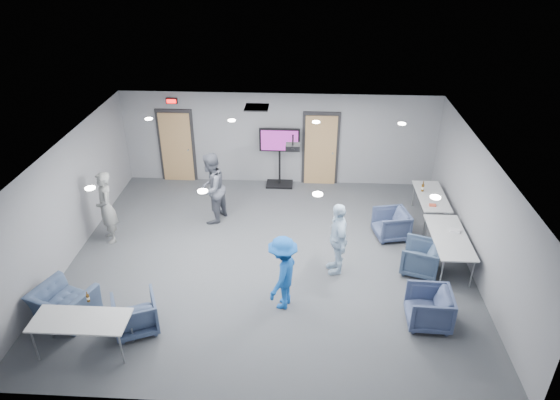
# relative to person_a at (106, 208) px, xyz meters

# --- Properties ---
(floor) EXTENTS (9.00, 9.00, 0.00)m
(floor) POSITION_rel_person_a_xyz_m (3.90, -0.60, -0.90)
(floor) COLOR #3B3E43
(floor) RESTS_ON ground
(ceiling) EXTENTS (9.00, 9.00, 0.00)m
(ceiling) POSITION_rel_person_a_xyz_m (3.90, -0.60, 1.80)
(ceiling) COLOR silver
(ceiling) RESTS_ON wall_back
(wall_back) EXTENTS (9.00, 0.02, 2.70)m
(wall_back) POSITION_rel_person_a_xyz_m (3.90, 3.40, 0.45)
(wall_back) COLOR gray
(wall_back) RESTS_ON floor
(wall_front) EXTENTS (9.00, 0.02, 2.70)m
(wall_front) POSITION_rel_person_a_xyz_m (3.90, -4.60, 0.45)
(wall_front) COLOR gray
(wall_front) RESTS_ON floor
(wall_left) EXTENTS (0.02, 8.00, 2.70)m
(wall_left) POSITION_rel_person_a_xyz_m (-0.60, -0.60, 0.45)
(wall_left) COLOR gray
(wall_left) RESTS_ON floor
(wall_right) EXTENTS (0.02, 8.00, 2.70)m
(wall_right) POSITION_rel_person_a_xyz_m (8.40, -0.60, 0.45)
(wall_right) COLOR gray
(wall_right) RESTS_ON floor
(door_left) EXTENTS (1.06, 0.17, 2.24)m
(door_left) POSITION_rel_person_a_xyz_m (0.90, 3.36, 0.17)
(door_left) COLOR black
(door_left) RESTS_ON wall_back
(door_right) EXTENTS (1.06, 0.17, 2.24)m
(door_right) POSITION_rel_person_a_xyz_m (5.10, 3.36, 0.17)
(door_right) COLOR black
(door_right) RESTS_ON wall_back
(exit_sign) EXTENTS (0.32, 0.08, 0.16)m
(exit_sign) POSITION_rel_person_a_xyz_m (0.90, 3.34, 1.55)
(exit_sign) COLOR black
(exit_sign) RESTS_ON wall_back
(hvac_diffuser) EXTENTS (0.60, 0.60, 0.03)m
(hvac_diffuser) POSITION_rel_person_a_xyz_m (3.40, 2.20, 1.79)
(hvac_diffuser) COLOR black
(hvac_diffuser) RESTS_ON ceiling
(downlights) EXTENTS (6.18, 3.78, 0.02)m
(downlights) POSITION_rel_person_a_xyz_m (3.90, -0.60, 1.79)
(downlights) COLOR white
(downlights) RESTS_ON ceiling
(person_a) EXTENTS (0.69, 0.78, 1.80)m
(person_a) POSITION_rel_person_a_xyz_m (0.00, 0.00, 0.00)
(person_a) COLOR gray
(person_a) RESTS_ON floor
(person_b) EXTENTS (0.97, 1.09, 1.87)m
(person_b) POSITION_rel_person_a_xyz_m (2.32, 1.05, 0.04)
(person_b) COLOR #525663
(person_b) RESTS_ON floor
(person_c) EXTENTS (0.58, 1.04, 1.68)m
(person_c) POSITION_rel_person_a_xyz_m (5.41, -0.93, -0.06)
(person_c) COLOR silver
(person_c) RESTS_ON floor
(person_d) EXTENTS (0.88, 1.16, 1.60)m
(person_d) POSITION_rel_person_a_xyz_m (4.29, -2.16, -0.10)
(person_d) COLOR #1950A6
(person_d) RESTS_ON floor
(chair_right_a) EXTENTS (0.92, 0.91, 0.71)m
(chair_right_a) POSITION_rel_person_a_xyz_m (6.80, 0.50, -0.54)
(chair_right_a) COLOR #3A4665
(chair_right_a) RESTS_ON floor
(chair_right_b) EXTENTS (1.00, 0.99, 0.72)m
(chair_right_b) POSITION_rel_person_a_xyz_m (7.25, -0.88, -0.54)
(chair_right_b) COLOR #394A62
(chair_right_b) RESTS_ON floor
(chair_right_c) EXTENTS (0.85, 0.83, 0.75)m
(chair_right_c) POSITION_rel_person_a_xyz_m (7.09, -2.54, -0.52)
(chair_right_c) COLOR #3D496A
(chair_right_c) RESTS_ON floor
(chair_front_a) EXTENTS (1.02, 1.04, 0.72)m
(chair_front_a) POSITION_rel_person_a_xyz_m (1.57, -3.00, -0.54)
(chair_front_a) COLOR #3D4C6A
(chair_front_a) RESTS_ON floor
(chair_front_b) EXTENTS (1.32, 1.25, 0.69)m
(chair_front_b) POSITION_rel_person_a_xyz_m (0.12, -2.80, -0.55)
(chair_front_b) COLOR #3C4C68
(chair_front_b) RESTS_ON floor
(table_right_a) EXTENTS (0.70, 1.67, 0.73)m
(table_right_a) POSITION_rel_person_a_xyz_m (7.90, 1.35, -0.22)
(table_right_a) COLOR #B6B9BB
(table_right_a) RESTS_ON floor
(table_right_b) EXTENTS (0.78, 1.87, 0.73)m
(table_right_b) POSITION_rel_person_a_xyz_m (7.90, -0.55, -0.21)
(table_right_b) COLOR #B6B9BB
(table_right_b) RESTS_ON floor
(table_front_left) EXTENTS (1.69, 0.71, 0.73)m
(table_front_left) POSITION_rel_person_a_xyz_m (0.83, -3.60, -0.22)
(table_front_left) COLOR #B6B9BB
(table_front_left) RESTS_ON floor
(bottle_front) EXTENTS (0.06, 0.06, 0.22)m
(bottle_front) POSITION_rel_person_a_xyz_m (0.79, -3.12, -0.09)
(bottle_front) COLOR #52340E
(bottle_front) RESTS_ON table_front_left
(bottle_right) EXTENTS (0.07, 0.07, 0.28)m
(bottle_right) POSITION_rel_person_a_xyz_m (7.71, 1.58, -0.06)
(bottle_right) COLOR #52340E
(bottle_right) RESTS_ON table_right_a
(snack_box) EXTENTS (0.17, 0.12, 0.04)m
(snack_box) POSITION_rel_person_a_xyz_m (7.81, 0.82, -0.15)
(snack_box) COLOR #C74A31
(snack_box) RESTS_ON table_right_a
(wrapper) EXTENTS (0.25, 0.21, 0.05)m
(wrapper) POSITION_rel_person_a_xyz_m (8.06, -0.34, -0.14)
(wrapper) COLOR silver
(wrapper) RESTS_ON table_right_b
(tv_stand) EXTENTS (1.15, 0.55, 1.77)m
(tv_stand) POSITION_rel_person_a_xyz_m (3.93, 3.15, 0.10)
(tv_stand) COLOR black
(tv_stand) RESTS_ON floor
(projector) EXTENTS (0.32, 0.31, 0.35)m
(projector) POSITION_rel_person_a_xyz_m (4.38, 0.34, 1.51)
(projector) COLOR black
(projector) RESTS_ON ceiling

